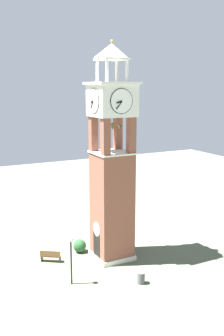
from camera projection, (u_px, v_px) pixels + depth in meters
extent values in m
plane|color=#5B664C|center=(112.00, 257.00, 29.98)|extent=(80.00, 80.00, 0.00)
cube|color=brown|center=(112.00, 207.00, 29.11)|extent=(2.64, 2.64, 8.33)
cube|color=silver|center=(112.00, 255.00, 29.94)|extent=(2.84, 2.84, 0.35)
cube|color=black|center=(97.00, 246.00, 29.14)|extent=(1.10, 0.04, 2.20)
cylinder|color=silver|center=(96.00, 229.00, 28.85)|extent=(1.10, 0.04, 1.10)
cube|color=brown|center=(93.00, 134.00, 28.41)|extent=(0.56, 0.56, 2.75)
cube|color=brown|center=(106.00, 138.00, 26.60)|extent=(0.56, 0.56, 2.75)
cube|color=brown|center=(118.00, 133.00, 29.34)|extent=(0.56, 0.56, 2.75)
cube|color=brown|center=(131.00, 136.00, 27.52)|extent=(0.56, 0.56, 2.75)
cube|color=silver|center=(112.00, 153.00, 28.24)|extent=(2.80, 2.80, 0.12)
cone|color=brown|center=(114.00, 128.00, 27.29)|extent=(0.36, 0.36, 0.42)
cone|color=brown|center=(120.00, 127.00, 27.91)|extent=(0.48, 0.48, 0.40)
cone|color=brown|center=(112.00, 126.00, 28.43)|extent=(0.50, 0.50, 0.51)
cone|color=brown|center=(105.00, 127.00, 28.14)|extent=(0.39, 0.39, 0.52)
cone|color=brown|center=(106.00, 128.00, 27.48)|extent=(0.45, 0.45, 0.37)
cube|color=silver|center=(112.00, 101.00, 27.44)|extent=(2.88, 2.88, 2.30)
cylinder|color=white|center=(94.00, 101.00, 26.79)|extent=(1.75, 0.05, 1.75)
torus|color=black|center=(94.00, 101.00, 26.79)|extent=(1.77, 0.06, 1.77)
cube|color=black|center=(92.00, 102.00, 26.96)|extent=(0.45, 0.03, 0.20)
cube|color=black|center=(92.00, 105.00, 27.01)|extent=(0.49, 0.03, 0.58)
cylinder|color=white|center=(129.00, 100.00, 28.10)|extent=(1.75, 0.05, 1.75)
torus|color=black|center=(129.00, 100.00, 28.10)|extent=(1.77, 0.06, 1.77)
cube|color=black|center=(129.00, 101.00, 28.32)|extent=(0.45, 0.03, 0.20)
cube|color=black|center=(129.00, 104.00, 28.37)|extent=(0.49, 0.03, 0.58)
cylinder|color=white|center=(103.00, 100.00, 28.72)|extent=(0.05, 1.75, 1.75)
torus|color=black|center=(103.00, 100.00, 28.72)|extent=(0.06, 1.77, 1.77)
cube|color=black|center=(100.00, 101.00, 28.69)|extent=(0.03, 0.45, 0.20)
cube|color=black|center=(100.00, 104.00, 28.73)|extent=(0.03, 0.49, 0.58)
cylinder|color=white|center=(122.00, 101.00, 26.17)|extent=(0.05, 1.75, 1.75)
torus|color=black|center=(122.00, 101.00, 26.17)|extent=(0.06, 1.77, 1.77)
cube|color=black|center=(119.00, 102.00, 26.04)|extent=(0.03, 0.45, 0.20)
cube|color=black|center=(119.00, 105.00, 26.08)|extent=(0.03, 0.49, 0.58)
cube|color=silver|center=(112.00, 83.00, 27.19)|extent=(3.24, 3.24, 0.16)
cylinder|color=silver|center=(97.00, 71.00, 27.35)|extent=(0.22, 0.22, 1.53)
cylinder|color=silver|center=(107.00, 70.00, 25.97)|extent=(0.22, 0.22, 1.53)
cylinder|color=silver|center=(117.00, 72.00, 28.06)|extent=(0.22, 0.22, 1.53)
cylinder|color=silver|center=(127.00, 71.00, 26.68)|extent=(0.22, 0.22, 1.53)
cube|color=silver|center=(112.00, 59.00, 26.84)|extent=(2.03, 2.03, 0.12)
pyramid|color=silver|center=(112.00, 51.00, 26.73)|extent=(2.03, 2.03, 1.02)
sphere|color=#B79338|center=(112.00, 41.00, 26.59)|extent=(0.24, 0.24, 0.24)
cube|color=brown|center=(51.00, 256.00, 29.06)|extent=(1.26, 1.57, 0.06)
cube|color=brown|center=(50.00, 254.00, 28.82)|extent=(0.94, 1.35, 0.44)
cube|color=#2D2D33|center=(42.00, 258.00, 29.19)|extent=(0.37, 0.29, 0.42)
cube|color=#2D2D33|center=(60.00, 259.00, 29.02)|extent=(0.37, 0.29, 0.42)
cylinder|color=black|center=(71.00, 263.00, 25.49)|extent=(0.12, 0.12, 3.06)
sphere|color=silver|center=(71.00, 239.00, 25.13)|extent=(0.36, 0.36, 0.36)
cylinder|color=#4C4C51|center=(141.00, 278.00, 25.80)|extent=(0.52, 0.52, 0.80)
ellipsoid|color=#234C28|center=(80.00, 246.00, 30.73)|extent=(1.04, 1.04, 1.08)
ellipsoid|color=#234C28|center=(119.00, 237.00, 32.75)|extent=(0.85, 0.85, 0.94)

